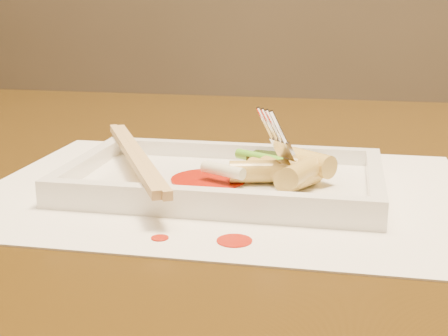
% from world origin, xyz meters
% --- Properties ---
extents(table, '(1.40, 0.90, 0.75)m').
position_xyz_m(table, '(0.00, 0.00, 0.65)').
color(table, black).
rests_on(table, ground).
extents(placemat, '(0.40, 0.30, 0.00)m').
position_xyz_m(placemat, '(0.09, -0.07, 0.75)').
color(placemat, white).
rests_on(placemat, table).
extents(sauce_splatter_a, '(0.02, 0.02, 0.00)m').
position_xyz_m(sauce_splatter_a, '(0.12, -0.18, 0.75)').
color(sauce_splatter_a, '#AC1405').
rests_on(sauce_splatter_a, placemat).
extents(sauce_splatter_b, '(0.01, 0.01, 0.00)m').
position_xyz_m(sauce_splatter_b, '(0.07, -0.19, 0.75)').
color(sauce_splatter_b, '#AC1405').
rests_on(sauce_splatter_b, placemat).
extents(plate_base, '(0.26, 0.16, 0.01)m').
position_xyz_m(plate_base, '(0.09, -0.07, 0.76)').
color(plate_base, white).
rests_on(plate_base, placemat).
extents(plate_rim_far, '(0.26, 0.01, 0.01)m').
position_xyz_m(plate_rim_far, '(0.09, 0.01, 0.77)').
color(plate_rim_far, white).
rests_on(plate_rim_far, plate_base).
extents(plate_rim_near, '(0.26, 0.01, 0.01)m').
position_xyz_m(plate_rim_near, '(0.09, -0.14, 0.77)').
color(plate_rim_near, white).
rests_on(plate_rim_near, plate_base).
extents(plate_rim_left, '(0.01, 0.14, 0.01)m').
position_xyz_m(plate_rim_left, '(-0.03, -0.07, 0.77)').
color(plate_rim_left, white).
rests_on(plate_rim_left, plate_base).
extents(plate_rim_right, '(0.01, 0.14, 0.01)m').
position_xyz_m(plate_rim_right, '(0.22, -0.07, 0.77)').
color(plate_rim_right, white).
rests_on(plate_rim_right, plate_base).
extents(veg_piece, '(0.04, 0.03, 0.01)m').
position_xyz_m(veg_piece, '(0.13, -0.03, 0.77)').
color(veg_piece, black).
rests_on(veg_piece, plate_base).
extents(scallion_white, '(0.04, 0.03, 0.01)m').
position_xyz_m(scallion_white, '(0.10, -0.08, 0.77)').
color(scallion_white, '#EAEACC').
rests_on(scallion_white, plate_base).
extents(scallion_green, '(0.08, 0.05, 0.01)m').
position_xyz_m(scallion_green, '(0.14, -0.05, 0.77)').
color(scallion_green, '#44A019').
rests_on(scallion_green, plate_base).
extents(chopstick_a, '(0.12, 0.22, 0.01)m').
position_xyz_m(chopstick_a, '(0.01, -0.07, 0.78)').
color(chopstick_a, tan).
rests_on(chopstick_a, plate_rim_near).
extents(chopstick_b, '(0.12, 0.22, 0.01)m').
position_xyz_m(chopstick_b, '(0.02, -0.07, 0.78)').
color(chopstick_b, tan).
rests_on(chopstick_b, plate_rim_near).
extents(fork, '(0.09, 0.10, 0.14)m').
position_xyz_m(fork, '(0.16, -0.05, 0.83)').
color(fork, silver).
rests_on(fork, plate_base).
extents(sauce_blob_0, '(0.06, 0.06, 0.00)m').
position_xyz_m(sauce_blob_0, '(0.08, -0.07, 0.76)').
color(sauce_blob_0, '#AC1405').
rests_on(sauce_blob_0, plate_base).
extents(rice_cake_0, '(0.04, 0.05, 0.02)m').
position_xyz_m(rice_cake_0, '(0.16, -0.08, 0.77)').
color(rice_cake_0, tan).
rests_on(rice_cake_0, plate_base).
extents(rice_cake_1, '(0.04, 0.05, 0.02)m').
position_xyz_m(rice_cake_1, '(0.14, -0.07, 0.77)').
color(rice_cake_1, tan).
rests_on(rice_cake_1, plate_base).
extents(rice_cake_2, '(0.04, 0.04, 0.02)m').
position_xyz_m(rice_cake_2, '(0.17, -0.06, 0.78)').
color(rice_cake_2, tan).
rests_on(rice_cake_2, plate_base).
extents(rice_cake_3, '(0.05, 0.03, 0.02)m').
position_xyz_m(rice_cake_3, '(0.13, -0.07, 0.77)').
color(rice_cake_3, tan).
rests_on(rice_cake_3, plate_base).
extents(rice_cake_4, '(0.05, 0.04, 0.02)m').
position_xyz_m(rice_cake_4, '(0.14, -0.07, 0.77)').
color(rice_cake_4, tan).
rests_on(rice_cake_4, plate_base).
extents(rice_cake_5, '(0.03, 0.05, 0.02)m').
position_xyz_m(rice_cake_5, '(0.16, -0.09, 0.78)').
color(rice_cake_5, tan).
rests_on(rice_cake_5, plate_base).
extents(rice_cake_6, '(0.04, 0.04, 0.02)m').
position_xyz_m(rice_cake_6, '(0.16, -0.06, 0.77)').
color(rice_cake_6, tan).
rests_on(rice_cake_6, plate_base).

